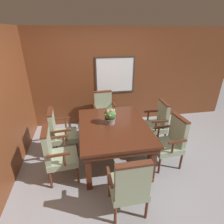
# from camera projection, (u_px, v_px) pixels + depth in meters

# --- Properties ---
(ground_plane) EXTENTS (14.00, 14.00, 0.00)m
(ground_plane) POSITION_uv_depth(u_px,v_px,m) (116.00, 162.00, 3.43)
(ground_plane) COLOR #93969E
(wall_back) EXTENTS (7.20, 0.08, 2.45)m
(wall_back) POSITION_uv_depth(u_px,v_px,m) (102.00, 78.00, 4.52)
(wall_back) COLOR brown
(wall_back) RESTS_ON ground_plane
(dining_table) EXTENTS (1.27, 1.62, 0.74)m
(dining_table) POSITION_uv_depth(u_px,v_px,m) (113.00, 129.00, 3.31)
(dining_table) COLOR #4C2314
(dining_table) RESTS_ON ground_plane
(chair_left_far) EXTENTS (0.53, 0.56, 0.98)m
(chair_left_far) POSITION_uv_depth(u_px,v_px,m) (60.00, 131.00, 3.50)
(chair_left_far) COLOR #562B19
(chair_left_far) RESTS_ON ground_plane
(chair_head_far) EXTENTS (0.57, 0.53, 0.98)m
(chair_head_far) POSITION_uv_depth(u_px,v_px,m) (104.00, 110.00, 4.44)
(chair_head_far) COLOR #562B19
(chair_head_far) RESTS_ON ground_plane
(chair_right_near) EXTENTS (0.53, 0.56, 0.98)m
(chair_right_near) POSITION_uv_depth(u_px,v_px,m) (171.00, 140.00, 3.21)
(chair_right_near) COLOR #562B19
(chair_right_near) RESTS_ON ground_plane
(chair_left_near) EXTENTS (0.53, 0.57, 0.98)m
(chair_left_near) POSITION_uv_depth(u_px,v_px,m) (57.00, 153.00, 2.87)
(chair_left_near) COLOR #562B19
(chair_left_near) RESTS_ON ground_plane
(chair_head_near) EXTENTS (0.54, 0.50, 0.98)m
(chair_head_near) POSITION_uv_depth(u_px,v_px,m) (129.00, 185.00, 2.28)
(chair_head_near) COLOR #562B19
(chair_head_near) RESTS_ON ground_plane
(chair_right_far) EXTENTS (0.52, 0.56, 0.98)m
(chair_right_far) POSITION_uv_depth(u_px,v_px,m) (157.00, 122.00, 3.86)
(chair_right_far) COLOR #562B19
(chair_right_far) RESTS_ON ground_plane
(potted_plant) EXTENTS (0.22, 0.24, 0.31)m
(potted_plant) POSITION_uv_depth(u_px,v_px,m) (110.00, 116.00, 3.26)
(potted_plant) COLOR gray
(potted_plant) RESTS_ON dining_table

